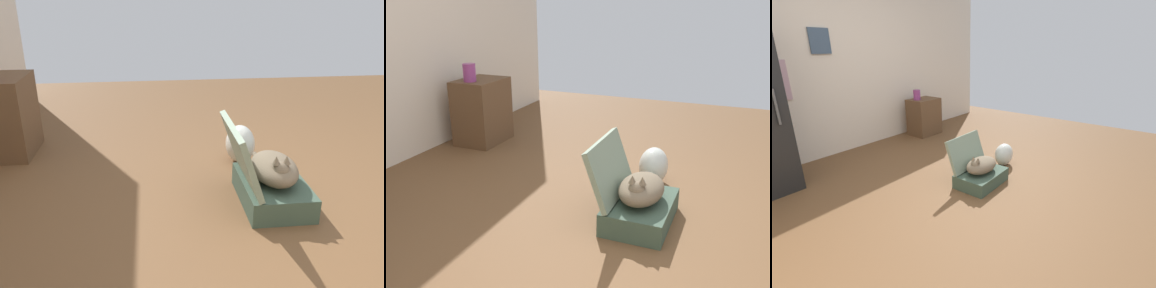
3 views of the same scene
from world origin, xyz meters
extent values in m
plane|color=brown|center=(0.00, 0.00, 0.00)|extent=(7.68, 7.68, 0.00)
cube|color=#384C3D|center=(0.31, -0.05, 0.08)|extent=(0.58, 0.40, 0.15)
cube|color=gray|center=(0.31, 0.17, 0.34)|extent=(0.58, 0.17, 0.38)
ellipsoid|color=brown|center=(0.31, -0.05, 0.23)|extent=(0.43, 0.28, 0.17)
sphere|color=brown|center=(0.19, -0.05, 0.27)|extent=(0.11, 0.11, 0.11)
cone|color=brown|center=(0.19, -0.08, 0.34)|extent=(0.05, 0.05, 0.05)
cone|color=brown|center=(0.19, -0.01, 0.34)|extent=(0.05, 0.05, 0.05)
cylinder|color=brown|center=(0.51, 0.00, 0.19)|extent=(0.20, 0.03, 0.07)
ellipsoid|color=silver|center=(0.95, 0.02, 0.15)|extent=(0.30, 0.22, 0.29)
cube|color=brown|center=(1.31, 1.85, 0.32)|extent=(0.52, 0.39, 0.64)
cylinder|color=#8C387A|center=(1.19, 1.87, 0.72)|extent=(0.12, 0.12, 0.17)
camera|label=1|loc=(-1.83, 0.70, 1.29)|focal=36.88mm
camera|label=2|loc=(-2.10, -0.61, 1.38)|focal=39.39mm
camera|label=3|loc=(-2.08, -1.59, 1.50)|focal=25.59mm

